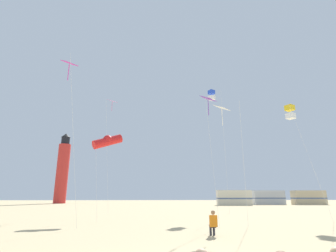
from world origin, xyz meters
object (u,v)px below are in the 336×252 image
Objects in this scene: kite_diamond_white at (223,112)px; rv_van_silver at (268,198)px; kite_diamond_magenta at (70,69)px; rv_van_tan at (309,198)px; lighthouse_distant at (63,170)px; kite_tube_scarlet at (108,141)px; rv_van_cream at (234,198)px; kite_box_blue at (212,95)px; kite_box_gold at (290,112)px; kite_diamond_violet at (208,103)px; kite_diamond_rainbow at (112,106)px; kite_flyer_standing at (213,222)px.

kite_diamond_white reaches higher than rv_van_silver.
kite_diamond_magenta is 1.58× the size of rv_van_tan.
kite_diamond_white is at bearing -61.51° from lighthouse_distant.
rv_van_cream is at bearing 57.77° from kite_tube_scarlet.
kite_box_blue reaches higher than kite_diamond_magenta.
kite_diamond_magenta is 17.19m from kite_box_gold.
kite_diamond_violet is 0.50× the size of lighthouse_distant.
kite_diamond_magenta is 10.24m from kite_diamond_white.
rv_van_cream is (20.90, 36.14, -8.25)m from kite_diamond_magenta.
kite_box_gold is 56.05m from lighthouse_distant.
kite_diamond_magenta is at bearing -92.15° from kite_diamond_rainbow.
kite_box_blue is at bearing 75.73° from kite_diamond_violet.
kite_diamond_violet is (9.11, 1.16, -1.70)m from kite_diamond_magenta.
lighthouse_distant reaches higher than kite_box_gold.
kite_flyer_standing is 0.15× the size of kite_diamond_white.
rv_van_silver and rv_van_tan have the same top height.
kite_tube_scarlet is 8.88m from kite_diamond_violet.
kite_tube_scarlet is 36.39m from rv_van_cream.
kite_diamond_rainbow is at bearing -126.84° from rv_van_cream.
kite_diamond_rainbow is at bearing -143.86° from rv_van_tan.
rv_van_silver is 0.99× the size of rv_van_tan.
lighthouse_distant reaches higher than kite_flyer_standing.
rv_van_cream is 8.81m from rv_van_silver.
rv_van_tan reaches higher than kite_flyer_standing.
kite_diamond_magenta reaches higher than kite_tube_scarlet.
kite_flyer_standing is 58.23m from lighthouse_distant.
kite_flyer_standing is 46.91m from rv_van_silver.
kite_diamond_rainbow reaches higher than kite_box_gold.
kite_diamond_magenta is at bearing -165.09° from kite_box_gold.
kite_diamond_white is at bearing -99.72° from kite_box_blue.
kite_box_gold is at bearing -109.84° from rv_van_silver.
kite_box_gold is 0.54× the size of lighthouse_distant.
kite_tube_scarlet is 13.90m from kite_box_blue.
kite_diamond_rainbow is at bearing -137.74° from rv_van_silver.
kite_tube_scarlet is at bearing 148.34° from kite_diamond_white.
rv_van_tan is at bearing 54.41° from kite_diamond_white.
kite_box_gold is 1.40× the size of rv_van_silver.
kite_tube_scarlet is (-6.64, 8.20, 5.50)m from kite_flyer_standing.
kite_diamond_magenta is 0.82× the size of kite_diamond_rainbow.
rv_van_cream is at bearing 82.24° from kite_box_gold.
kite_tube_scarlet is at bearing -50.94° from kite_flyer_standing.
kite_box_blue reaches higher than kite_diamond_violet.
kite_box_gold is at bearing 14.91° from kite_diamond_magenta.
kite_diamond_white is at bearing 3.03° from kite_diamond_magenta.
kite_diamond_white is 1.17× the size of rv_van_tan.
kite_diamond_white is at bearing -124.10° from rv_van_tan.
kite_box_blue reaches higher than kite_diamond_white.
kite_diamond_magenta is at bearing -134.42° from kite_box_blue.
kite_diamond_rainbow is at bearing 125.34° from kite_diamond_violet.
rv_van_cream and rv_van_tan have the same top height.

